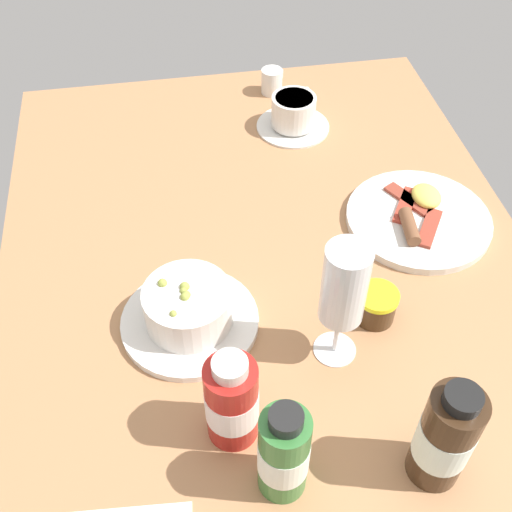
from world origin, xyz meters
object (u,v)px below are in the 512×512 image
at_px(sauce_bottle_red, 232,401).
at_px(sauce_bottle_green, 284,453).
at_px(porridge_bowl, 188,309).
at_px(sauce_bottle_brown, 445,437).
at_px(wine_glass, 344,289).
at_px(jam_jar, 376,305).
at_px(coffee_cup, 294,114).
at_px(creamer_jug, 272,81).
at_px(breakfast_plate, 418,217).

xyz_separation_m(sauce_bottle_red, sauce_bottle_green, (0.08, 0.05, 0.00)).
distance_m(porridge_bowl, sauce_bottle_brown, 0.38).
bearing_deg(wine_glass, porridge_bowl, -112.21).
bearing_deg(jam_jar, wine_glass, -56.44).
relative_size(jam_jar, sauce_bottle_green, 0.39).
distance_m(coffee_cup, sauce_bottle_green, 0.72).
xyz_separation_m(coffee_cup, jam_jar, (0.48, 0.02, -0.01)).
bearing_deg(coffee_cup, creamer_jug, -172.36).
xyz_separation_m(porridge_bowl, creamer_jug, (-0.57, 0.23, -0.01)).
distance_m(creamer_jug, wine_glass, 0.66).
bearing_deg(breakfast_plate, sauce_bottle_red, -48.10).
relative_size(sauce_bottle_red, sauce_bottle_green, 0.96).
bearing_deg(breakfast_plate, creamer_jug, -158.64).
relative_size(sauce_bottle_brown, breakfast_plate, 0.71).
height_order(wine_glass, sauce_bottle_green, wine_glass).
xyz_separation_m(jam_jar, sauce_bottle_red, (0.14, -0.23, 0.04)).
bearing_deg(sauce_bottle_red, jam_jar, 121.96).
bearing_deg(porridge_bowl, breakfast_plate, 110.51).
distance_m(porridge_bowl, jam_jar, 0.27).
xyz_separation_m(jam_jar, breakfast_plate, (-0.18, 0.13, -0.02)).
relative_size(jam_jar, breakfast_plate, 0.25).
relative_size(creamer_jug, breakfast_plate, 0.24).
height_order(wine_glass, sauce_bottle_red, wine_glass).
distance_m(porridge_bowl, coffee_cup, 0.51).
bearing_deg(sauce_bottle_green, porridge_bowl, -161.43).
bearing_deg(coffee_cup, sauce_bottle_green, -13.14).
xyz_separation_m(creamer_jug, breakfast_plate, (0.43, 0.17, -0.02)).
height_order(sauce_bottle_green, sauce_bottle_brown, sauce_bottle_brown).
height_order(coffee_cup, breakfast_plate, coffee_cup).
height_order(creamer_jug, sauce_bottle_green, sauce_bottle_green).
distance_m(porridge_bowl, sauce_bottle_green, 0.27).
bearing_deg(sauce_bottle_red, porridge_bowl, -167.96).
bearing_deg(jam_jar, breakfast_plate, 143.89).
bearing_deg(wine_glass, jam_jar, 123.56).
bearing_deg(sauce_bottle_green, creamer_jug, 170.02).
distance_m(sauce_bottle_red, sauce_bottle_green, 0.09).
relative_size(creamer_jug, sauce_bottle_red, 0.38).
xyz_separation_m(wine_glass, breakfast_plate, (-0.23, 0.20, -0.12)).
bearing_deg(sauce_bottle_brown, porridge_bowl, -135.08).
bearing_deg(coffee_cup, jam_jar, 2.17).
distance_m(wine_glass, sauce_bottle_brown, 0.21).
height_order(sauce_bottle_green, breakfast_plate, sauce_bottle_green).
height_order(sauce_bottle_brown, breakfast_plate, sauce_bottle_brown).
distance_m(creamer_jug, breakfast_plate, 0.46).
bearing_deg(porridge_bowl, sauce_bottle_green, 18.57).
bearing_deg(sauce_bottle_red, wine_glass, 121.22).
distance_m(sauce_bottle_brown, breakfast_plate, 0.44).
xyz_separation_m(creamer_jug, sauce_bottle_brown, (0.84, 0.04, 0.05)).
bearing_deg(breakfast_plate, jam_jar, -36.11).
bearing_deg(sauce_bottle_green, sauce_bottle_red, -148.42).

